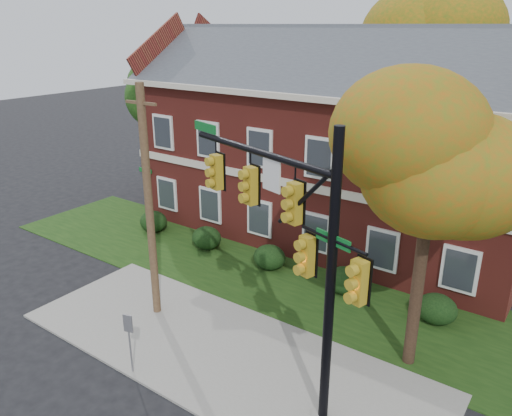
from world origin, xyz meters
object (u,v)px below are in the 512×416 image
Objects in this scene: tree_far_rear at (424,42)px; hedge_far_left at (153,221)px; hedge_center at (269,257)px; tree_left_rear at (166,84)px; utility_pole at (149,205)px; hedge_left at (207,238)px; hedge_far_right at (437,309)px; tree_near_right at (442,153)px; traffic_signal at (292,234)px; apartment_building at (333,132)px; sign_post at (129,334)px; hedge_right at (345,281)px.

hedge_far_left is at bearing -122.50° from tree_far_rear.
tree_far_rear reaches higher than hedge_center.
tree_left_rear is 1.09× the size of utility_pole.
hedge_left is 0.16× the size of tree_left_rear.
hedge_far_right is 0.12× the size of tree_far_rear.
tree_near_right is (14.22, -2.83, 6.14)m from hedge_far_left.
hedge_left and hedge_center have the same top height.
hedge_center is 9.90m from tree_near_right.
tree_left_rear is 14.40m from tree_far_rear.
traffic_signal is at bearing -129.47° from tree_near_right.
utility_pole is (-6.01, 0.73, -0.71)m from traffic_signal.
apartment_building reaches higher than hedge_far_left.
tree_left_rear reaches higher than tree_near_right.
hedge_center is 7.00m from hedge_far_right.
hedge_far_right is 6.77m from tree_near_right.
utility_pole reaches higher than hedge_center.
apartment_building is 8.84m from tree_far_rear.
hedge_left is at bearing -33.59° from tree_left_rear.
traffic_signal is 3.87× the size of sign_post.
apartment_building is 9.82m from hedge_far_left.
apartment_building is at bearing 75.03° from sign_post.
tree_far_rear is at bearing 116.78° from traffic_signal.
hedge_left is at bearing 110.35° from utility_pole.
hedge_far_right is (7.00, -5.25, -4.46)m from apartment_building.
hedge_far_left is 7.90m from tree_left_rear.
hedge_far_left is 0.17× the size of utility_pole.
hedge_far_right is at bearing 29.96° from utility_pole.
hedge_center is 8.06m from sign_post.
utility_pole is (-1.35, -10.47, -0.86)m from apartment_building.
hedge_center is at bearing 158.58° from tree_near_right.
apartment_building is 6.89m from hedge_center.
hedge_right is at bearing 52.30° from sign_post.
hedge_right is (3.50, 0.00, 0.00)m from hedge_center.
sign_post reaches higher than hedge_far_left.
hedge_right is at bearing 0.00° from hedge_center.
tree_far_rear is 22.39m from sign_post.
apartment_building is at bearing 143.11° from hedge_far_right.
traffic_signal reaches higher than hedge_center.
traffic_signal is at bearing -8.96° from utility_pole.
hedge_far_left and hedge_right have the same top height.
hedge_far_right is 10.34m from sign_post.
apartment_building reaches higher than tree_left_rear.
traffic_signal is (4.66, -11.20, -0.15)m from apartment_building.
tree_far_rear is 19.74m from traffic_signal.
hedge_far_right is (14.00, 0.00, 0.00)m from hedge_far_left.
tree_far_rear is (1.34, 7.84, 3.86)m from apartment_building.
traffic_signal is 5.79m from sign_post.
tree_left_rear is (-16.73, 4.14, 6.16)m from hedge_far_right.
tree_left_rear is 1.14× the size of traffic_signal.
utility_pole is at bearing 106.52° from sign_post.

